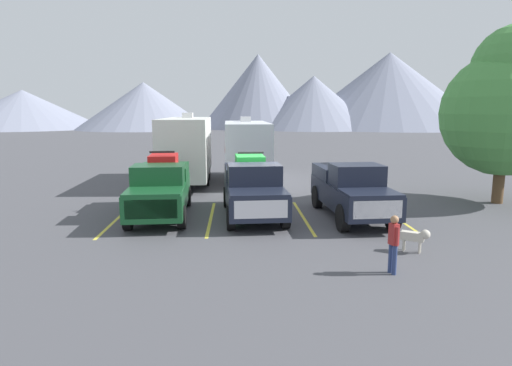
{
  "coord_description": "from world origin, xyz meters",
  "views": [
    {
      "loc": [
        -0.83,
        -17.69,
        4.17
      ],
      "look_at": [
        0.0,
        0.02,
        1.2
      ],
      "focal_mm": 31.04,
      "sensor_mm": 36.0,
      "label": 1
    }
  ],
  "objects_px": {
    "pickup_truck_a": "(161,187)",
    "camper_trailer_a": "(187,147)",
    "pickup_truck_c": "(351,189)",
    "camper_trailer_b": "(246,148)",
    "pickup_truck_b": "(253,187)",
    "dog": "(417,236)",
    "person_a": "(394,240)"
  },
  "relations": [
    {
      "from": "camper_trailer_b",
      "to": "person_a",
      "type": "xyz_separation_m",
      "value": [
        3.35,
        -14.94,
        -1.08
      ]
    },
    {
      "from": "dog",
      "to": "pickup_truck_a",
      "type": "bearing_deg",
      "value": 148.69
    },
    {
      "from": "pickup_truck_b",
      "to": "pickup_truck_c",
      "type": "distance_m",
      "value": 3.81
    },
    {
      "from": "pickup_truck_b",
      "to": "camper_trailer_a",
      "type": "bearing_deg",
      "value": 113.39
    },
    {
      "from": "pickup_truck_b",
      "to": "dog",
      "type": "distance_m",
      "value": 6.74
    },
    {
      "from": "camper_trailer_b",
      "to": "dog",
      "type": "bearing_deg",
      "value": -70.74
    },
    {
      "from": "pickup_truck_b",
      "to": "dog",
      "type": "relative_size",
      "value": 6.81
    },
    {
      "from": "pickup_truck_c",
      "to": "person_a",
      "type": "height_order",
      "value": "pickup_truck_c"
    },
    {
      "from": "pickup_truck_c",
      "to": "camper_trailer_a",
      "type": "bearing_deg",
      "value": 130.75
    },
    {
      "from": "pickup_truck_a",
      "to": "camper_trailer_b",
      "type": "distance_m",
      "value": 9.07
    },
    {
      "from": "pickup_truck_a",
      "to": "pickup_truck_b",
      "type": "xyz_separation_m",
      "value": [
        3.61,
        -0.15,
        -0.0
      ]
    },
    {
      "from": "pickup_truck_a",
      "to": "camper_trailer_a",
      "type": "xyz_separation_m",
      "value": [
        0.2,
        7.73,
        0.94
      ]
    },
    {
      "from": "pickup_truck_a",
      "to": "camper_trailer_a",
      "type": "height_order",
      "value": "camper_trailer_a"
    },
    {
      "from": "pickup_truck_a",
      "to": "camper_trailer_a",
      "type": "distance_m",
      "value": 7.79
    },
    {
      "from": "pickup_truck_b",
      "to": "pickup_truck_a",
      "type": "bearing_deg",
      "value": 177.63
    },
    {
      "from": "camper_trailer_a",
      "to": "pickup_truck_a",
      "type": "bearing_deg",
      "value": -91.49
    },
    {
      "from": "camper_trailer_a",
      "to": "camper_trailer_b",
      "type": "bearing_deg",
      "value": 9.42
    },
    {
      "from": "pickup_truck_a",
      "to": "camper_trailer_a",
      "type": "bearing_deg",
      "value": 88.51
    },
    {
      "from": "pickup_truck_b",
      "to": "pickup_truck_c",
      "type": "height_order",
      "value": "pickup_truck_b"
    },
    {
      "from": "pickup_truck_a",
      "to": "camper_trailer_b",
      "type": "height_order",
      "value": "camper_trailer_b"
    },
    {
      "from": "pickup_truck_b",
      "to": "dog",
      "type": "height_order",
      "value": "pickup_truck_b"
    },
    {
      "from": "pickup_truck_a",
      "to": "pickup_truck_c",
      "type": "relative_size",
      "value": 1.01
    },
    {
      "from": "pickup_truck_b",
      "to": "camper_trailer_b",
      "type": "relative_size",
      "value": 0.66
    },
    {
      "from": "camper_trailer_b",
      "to": "person_a",
      "type": "bearing_deg",
      "value": -77.36
    },
    {
      "from": "camper_trailer_a",
      "to": "pickup_truck_c",
      "type": "bearing_deg",
      "value": -49.25
    },
    {
      "from": "pickup_truck_a",
      "to": "person_a",
      "type": "xyz_separation_m",
      "value": [
        6.94,
        -6.65,
        -0.26
      ]
    },
    {
      "from": "pickup_truck_c",
      "to": "dog",
      "type": "distance_m",
      "value": 4.51
    },
    {
      "from": "pickup_truck_c",
      "to": "camper_trailer_b",
      "type": "height_order",
      "value": "camper_trailer_b"
    },
    {
      "from": "person_a",
      "to": "pickup_truck_c",
      "type": "bearing_deg",
      "value": 85.63
    },
    {
      "from": "camper_trailer_a",
      "to": "person_a",
      "type": "relative_size",
      "value": 5.85
    },
    {
      "from": "pickup_truck_b",
      "to": "camper_trailer_b",
      "type": "bearing_deg",
      "value": 90.18
    },
    {
      "from": "person_a",
      "to": "dog",
      "type": "distance_m",
      "value": 2.13
    }
  ]
}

